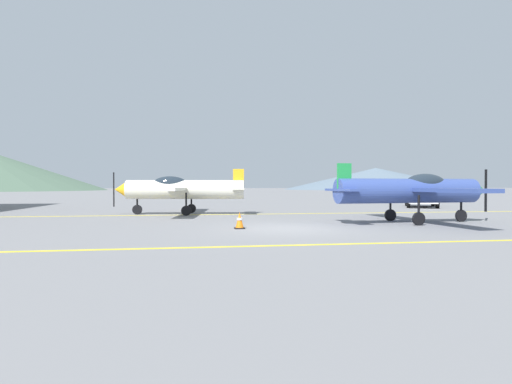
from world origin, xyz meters
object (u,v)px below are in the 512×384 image
(airplane_near, at_px, (414,190))
(airplane_mid, at_px, (180,189))
(traffic_cone_front, at_px, (240,221))
(car_sedan, at_px, (421,195))

(airplane_near, height_order, airplane_mid, same)
(airplane_near, height_order, traffic_cone_front, airplane_near)
(airplane_mid, distance_m, car_sedan, 17.17)
(car_sedan, bearing_deg, traffic_cone_front, -139.05)
(airplane_mid, bearing_deg, traffic_cone_front, -73.70)
(airplane_near, bearing_deg, traffic_cone_front, -171.12)
(traffic_cone_front, bearing_deg, airplane_mid, 106.30)
(airplane_mid, relative_size, car_sedan, 1.72)
(car_sedan, relative_size, traffic_cone_front, 7.88)
(car_sedan, bearing_deg, airplane_near, -121.90)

